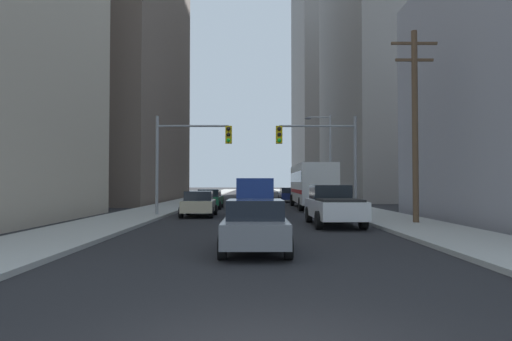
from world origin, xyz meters
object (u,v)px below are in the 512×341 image
traffic_signal_near_left (190,148)px  sedan_green (210,199)px  city_bus (311,184)px  traffic_signal_near_right (320,148)px  pickup_truck_white (333,206)px  sedan_red (255,195)px  sedan_beige (199,204)px  sedan_navy (288,195)px  sedan_grey (255,225)px  cargo_van_blue (255,195)px

traffic_signal_near_left → sedan_green: bearing=87.5°
city_bus → traffic_signal_near_right: 9.06m
pickup_truck_white → sedan_green: pickup_truck_white is taller
traffic_signal_near_right → sedan_red: bearing=100.1°
pickup_truck_white → sedan_red: bearing=97.6°
sedan_green → traffic_signal_near_right: traffic_signal_near_right is taller
sedan_beige → sedan_navy: size_ratio=1.00×
sedan_grey → traffic_signal_near_right: (3.93, 13.48, 3.32)m
traffic_signal_near_left → sedan_beige: bearing=25.7°
traffic_signal_near_right → traffic_signal_near_left: bearing=-180.0°
cargo_van_blue → sedan_navy: bearing=80.1°
sedan_red → sedan_navy: same height
city_bus → sedan_navy: 11.66m
city_bus → traffic_signal_near_right: traffic_signal_near_right is taller
city_bus → sedan_green: city_bus is taller
sedan_red → sedan_navy: 3.60m
city_bus → sedan_navy: bearing=94.6°
sedan_green → traffic_signal_near_right: size_ratio=0.71×
sedan_beige → traffic_signal_near_right: (7.24, -0.25, 3.32)m
city_bus → cargo_van_blue: (-4.47, -8.81, -0.64)m
sedan_grey → sedan_green: same height
sedan_green → sedan_navy: bearing=59.5°
sedan_grey → sedan_navy: (3.61, 33.82, 0.00)m
city_bus → sedan_navy: city_bus is taller
sedan_green → cargo_van_blue: bearing=-67.2°
traffic_signal_near_right → sedan_beige: bearing=178.0°
sedan_grey → traffic_signal_near_left: traffic_signal_near_left is taller
cargo_van_blue → sedan_green: cargo_van_blue is taller
city_bus → sedan_beige: 11.65m
city_bus → sedan_green: 8.10m
sedan_beige → traffic_signal_near_right: traffic_signal_near_right is taller
pickup_truck_white → sedan_red: (-3.58, 26.70, -0.16)m
sedan_grey → sedan_navy: same height
sedan_grey → cargo_van_blue: bearing=89.7°
pickup_truck_white → sedan_grey: pickup_truck_white is taller
city_bus → pickup_truck_white: 14.22m
city_bus → pickup_truck_white: size_ratio=2.12×
sedan_green → traffic_signal_near_left: (-0.37, -8.34, 3.31)m
sedan_red → traffic_signal_near_left: traffic_signal_near_left is taller
cargo_van_blue → sedan_grey: 13.45m
city_bus → sedan_green: size_ratio=2.72×
sedan_beige → sedan_red: same height
traffic_signal_near_left → traffic_signal_near_right: 7.76m
traffic_signal_near_left → sedan_red: bearing=79.5°
sedan_green → traffic_signal_near_right: (7.39, -8.34, 3.32)m
traffic_signal_near_left → cargo_van_blue: bearing=-0.6°
sedan_grey → city_bus: bearing=78.5°
sedan_navy → sedan_green: bearing=-120.5°
pickup_truck_white → traffic_signal_near_left: traffic_signal_near_left is taller
sedan_green → sedan_red: (3.60, 12.97, 0.00)m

